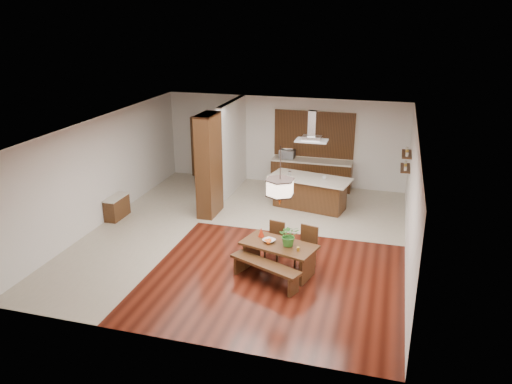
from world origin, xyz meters
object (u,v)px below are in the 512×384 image
(fruit_bowl, at_px, (269,241))
(range_hood, at_px, (312,126))
(foliage_plant, at_px, (289,235))
(microwave, at_px, (287,154))
(hallway_console, at_px, (117,207))
(pendant_lantern, at_px, (280,176))
(dining_table, at_px, (279,251))
(kitchen_island, at_px, (310,192))
(dining_bench, at_px, (265,273))
(dining_chair_left, at_px, (274,241))
(dining_chair_right, at_px, (305,248))
(island_cup, at_px, (324,178))

(fruit_bowl, bearing_deg, range_hood, 86.72)
(foliage_plant, xyz_separation_m, microwave, (-1.31, 5.79, 0.16))
(hallway_console, distance_m, pendant_lantern, 5.71)
(hallway_console, bearing_deg, range_hood, 23.56)
(dining_table, distance_m, kitchen_island, 3.97)
(kitchen_island, relative_size, microwave, 5.05)
(dining_bench, distance_m, dining_chair_left, 1.18)
(hallway_console, height_order, dining_chair_right, dining_chair_right)
(dining_table, xyz_separation_m, pendant_lantern, (0.00, 0.00, 1.75))
(dining_table, bearing_deg, range_hood, 90.13)
(dining_bench, xyz_separation_m, dining_chair_left, (-0.10, 1.16, 0.20))
(fruit_bowl, relative_size, kitchen_island, 0.11)
(dining_table, height_order, range_hood, range_hood)
(pendant_lantern, distance_m, range_hood, 3.99)
(dining_table, relative_size, foliage_plant, 3.65)
(dining_chair_right, height_order, foliage_plant, foliage_plant)
(dining_bench, relative_size, kitchen_island, 0.67)
(dining_chair_right, distance_m, foliage_plant, 0.66)
(dining_chair_right, relative_size, island_cup, 7.93)
(dining_chair_left, xyz_separation_m, microwave, (-0.83, 5.18, 0.65))
(dining_bench, height_order, fruit_bowl, fruit_bowl)
(island_cup, bearing_deg, dining_chair_right, -88.06)
(dining_bench, xyz_separation_m, island_cup, (0.57, 4.45, 0.78))
(kitchen_island, bearing_deg, hallway_console, -145.23)
(range_hood, height_order, island_cup, range_hood)
(pendant_lantern, relative_size, fruit_bowl, 4.94)
(pendant_lantern, bearing_deg, microwave, 100.68)
(dining_chair_left, height_order, fruit_bowl, dining_chair_left)
(kitchen_island, bearing_deg, foliage_plant, -75.39)
(foliage_plant, relative_size, range_hood, 0.55)
(island_cup, height_order, microwave, microwave)
(pendant_lantern, xyz_separation_m, island_cup, (0.41, 3.88, -1.23))
(dining_chair_left, xyz_separation_m, foliage_plant, (0.48, -0.61, 0.48))
(dining_chair_left, xyz_separation_m, pendant_lantern, (0.26, -0.59, 1.81))
(hallway_console, height_order, range_hood, range_hood)
(hallway_console, distance_m, dining_table, 5.38)
(fruit_bowl, bearing_deg, dining_bench, -82.90)
(foliage_plant, bearing_deg, dining_chair_right, 51.86)
(dining_bench, relative_size, range_hood, 1.86)
(dining_table, relative_size, microwave, 3.63)
(dining_chair_left, height_order, range_hood, range_hood)
(pendant_lantern, distance_m, fruit_bowl, 1.55)
(dining_chair_right, bearing_deg, range_hood, 112.89)
(dining_bench, distance_m, kitchen_island, 4.55)
(dining_table, xyz_separation_m, island_cup, (0.41, 3.88, 0.51))
(range_hood, bearing_deg, kitchen_island, -90.00)
(dining_chair_right, relative_size, microwave, 1.93)
(fruit_bowl, xyz_separation_m, kitchen_island, (0.23, 3.94, -0.22))
(dining_table, height_order, fruit_bowl, fruit_bowl)
(range_hood, xyz_separation_m, microwave, (-1.08, 1.80, -1.38))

